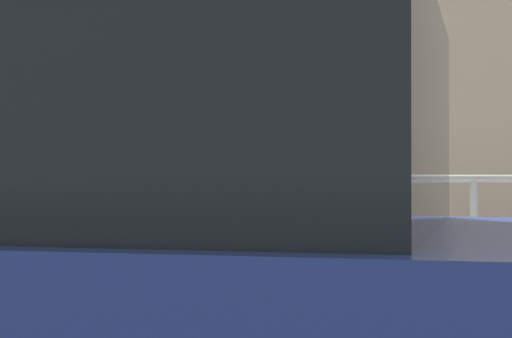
{
  "coord_description": "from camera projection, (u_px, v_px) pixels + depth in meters",
  "views": [
    {
      "loc": [
        1.7,
        -3.91,
        1.27
      ],
      "look_at": [
        0.64,
        0.5,
        1.31
      ],
      "focal_mm": 63.23,
      "sensor_mm": 36.0,
      "label": 1
    }
  ],
  "objects": [
    {
      "name": "background_railing",
      "position": [
        254.0,
        217.0,
        7.2
      ],
      "size": [
        24.06,
        0.06,
        1.13
      ],
      "color": "gray",
      "rests_on": "sidewalk_curb"
    },
    {
      "name": "parking_meter",
      "position": [
        198.0,
        194.0,
        4.43
      ],
      "size": [
        0.17,
        0.17,
        1.43
      ],
      "rotation": [
        0.0,
        0.0,
        3.16
      ],
      "color": "slate",
      "rests_on": "sidewalk_curb"
    },
    {
      "name": "parked_sedan_blue",
      "position": [
        67.0,
        306.0,
        2.73
      ],
      "size": [
        4.63,
        1.89,
        1.76
      ],
      "rotation": [
        0.0,
        0.0,
        -1.59
      ],
      "color": "navy",
      "rests_on": "ground"
    },
    {
      "name": "backdrop_wall",
      "position": [
        312.0,
        119.0,
        9.83
      ],
      "size": [
        32.0,
        0.5,
        3.79
      ],
      "primitive_type": "cube",
      "color": "#ADA38E",
      "rests_on": "ground"
    },
    {
      "name": "pedestrian_at_meter",
      "position": [
        302.0,
        205.0,
        4.52
      ],
      "size": [
        0.61,
        0.68,
        1.7
      ],
      "rotation": [
        0.0,
        0.0,
        -2.85
      ],
      "color": "black",
      "rests_on": "sidewalk_curb"
    }
  ]
}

